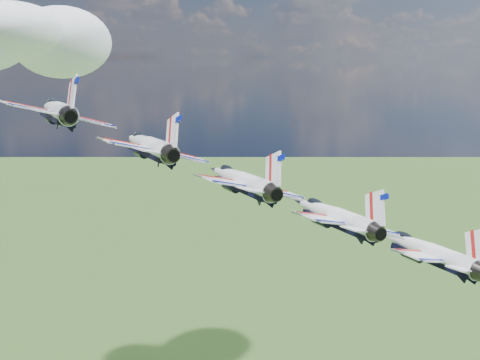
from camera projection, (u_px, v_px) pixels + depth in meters
cloud_far at (19, 43)px, 278.81m from camera, size 70.29×55.23×27.61m
jet_0 at (56, 110)px, 66.29m from camera, size 15.41×18.90×7.74m
jet_1 at (148, 145)px, 66.10m from camera, size 15.41×18.90×7.74m
jet_2 at (240, 180)px, 65.91m from camera, size 15.41×18.90×7.74m
jet_3 at (333, 215)px, 65.72m from camera, size 15.41×18.90×7.74m
jet_4 at (426, 250)px, 65.53m from camera, size 15.41×18.90×7.74m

